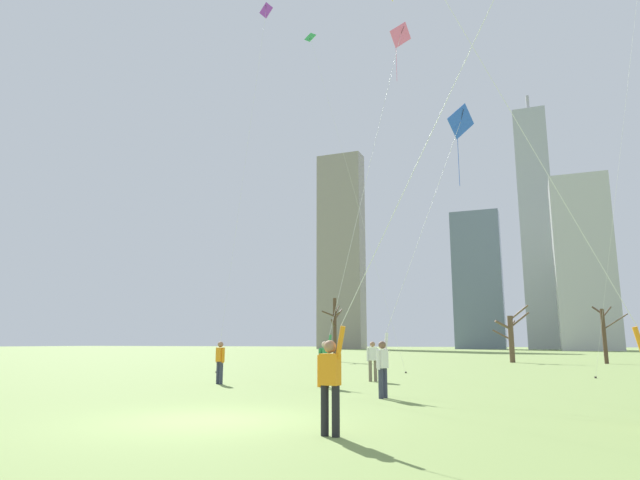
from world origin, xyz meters
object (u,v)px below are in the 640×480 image
object	(u,v)px
distant_kite_drifting_right_purple	(261,48)
bare_tree_left_of_center	(335,327)
kite_flyer_midfield_left_orange	(368,294)
distant_kite_drifting_left_green	(320,72)
bystander_strolling_midfield	(373,359)
kite_flyer_far_back_pink	(347,264)
kite_flyer_midfield_right_yellow	(572,230)
bystander_watching_nearby	(220,360)
kite_flyer_foreground_right_blue	(405,294)
bare_tree_leftmost	(511,335)
bare_tree_center	(604,333)

from	to	relation	value
distant_kite_drifting_right_purple	bare_tree_left_of_center	world-z (taller)	distant_kite_drifting_right_purple
kite_flyer_midfield_left_orange	distant_kite_drifting_right_purple	world-z (taller)	distant_kite_drifting_right_purple
distant_kite_drifting_left_green	bare_tree_left_of_center	bearing A→B (deg)	107.50
kite_flyer_midfield_left_orange	bystander_strolling_midfield	world-z (taller)	kite_flyer_midfield_left_orange
kite_flyer_far_back_pink	distant_kite_drifting_right_purple	distance (m)	16.70
distant_kite_drifting_left_green	distant_kite_drifting_right_purple	distance (m)	3.74
kite_flyer_midfield_right_yellow	bystander_watching_nearby	bearing A→B (deg)	150.03
kite_flyer_midfield_right_yellow	distant_kite_drifting_left_green	world-z (taller)	distant_kite_drifting_left_green
kite_flyer_far_back_pink	bystander_strolling_midfield	distance (m)	4.30
kite_flyer_foreground_right_blue	bare_tree_left_of_center	distance (m)	29.97
kite_flyer_far_back_pink	bare_tree_leftmost	world-z (taller)	kite_flyer_far_back_pink
kite_flyer_midfield_right_yellow	distant_kite_drifting_right_purple	world-z (taller)	distant_kite_drifting_right_purple
kite_flyer_far_back_pink	bystander_strolling_midfield	size ratio (longest dim) A/B	11.04
kite_flyer_midfield_left_orange	bystander_watching_nearby	size ratio (longest dim) A/B	7.52
kite_flyer_foreground_right_blue	distant_kite_drifting_left_green	distance (m)	19.78
kite_flyer_midfield_left_orange	distant_kite_drifting_left_green	size ratio (longest dim) A/B	0.60
kite_flyer_midfield_left_orange	kite_flyer_foreground_right_blue	world-z (taller)	kite_flyer_midfield_left_orange
bystander_strolling_midfield	bare_tree_center	distance (m)	27.44
kite_flyer_far_back_pink	kite_flyer_foreground_right_blue	size ratio (longest dim) A/B	1.65
kite_flyer_far_back_pink	bystander_strolling_midfield	world-z (taller)	kite_flyer_far_back_pink
kite_flyer_midfield_right_yellow	distant_kite_drifting_left_green	xyz separation A→B (m)	(-11.98, 16.58, 13.84)
kite_flyer_midfield_right_yellow	bystander_strolling_midfield	distance (m)	13.30
kite_flyer_foreground_right_blue	bystander_strolling_midfield	xyz separation A→B (m)	(-2.70, 5.40, -2.17)
distant_kite_drifting_left_green	bare_tree_leftmost	distance (m)	26.24
bare_tree_center	kite_flyer_midfield_left_orange	bearing A→B (deg)	-100.76
distant_kite_drifting_left_green	bare_tree_center	distance (m)	29.20
bare_tree_center	bare_tree_leftmost	distance (m)	6.78
bare_tree_leftmost	kite_flyer_midfield_left_orange	bearing A→B (deg)	-90.72
kite_flyer_foreground_right_blue	distant_kite_drifting_right_purple	distance (m)	20.69
bare_tree_left_of_center	bystander_watching_nearby	bearing A→B (deg)	-79.70
kite_flyer_far_back_pink	kite_flyer_midfield_left_orange	bearing A→B (deg)	-69.30
kite_flyer_foreground_right_blue	bystander_watching_nearby	distance (m)	8.31
kite_flyer_far_back_pink	distant_kite_drifting_right_purple	world-z (taller)	distant_kite_drifting_right_purple
bystander_strolling_midfield	distant_kite_drifting_left_green	world-z (taller)	distant_kite_drifting_left_green
kite_flyer_midfield_right_yellow	distant_kite_drifting_left_green	distance (m)	24.70
distant_kite_drifting_left_green	bare_tree_leftmost	size ratio (longest dim) A/B	4.43
bystander_strolling_midfield	bare_tree_left_of_center	world-z (taller)	bare_tree_left_of_center
kite_flyer_midfield_right_yellow	bare_tree_center	distance (m)	36.05
distant_kite_drifting_right_purple	bare_tree_center	xyz separation A→B (m)	(18.64, 21.41, -16.31)
bystander_watching_nearby	bare_tree_leftmost	xyz separation A→B (m)	(9.42, 28.66, 1.27)
bystander_strolling_midfield	bare_tree_center	size ratio (longest dim) A/B	0.37
kite_flyer_far_back_pink	bare_tree_left_of_center	xyz separation A→B (m)	(-9.38, 23.93, -1.74)
bystander_watching_nearby	bare_tree_left_of_center	size ratio (longest dim) A/B	0.30
bare_tree_center	kite_flyer_foreground_right_blue	bearing A→B (deg)	-105.37
kite_flyer_midfield_left_orange	bare_tree_leftmost	distance (m)	38.19
bystander_watching_nearby	bystander_strolling_midfield	size ratio (longest dim) A/B	1.00
bystander_strolling_midfield	distant_kite_drifting_right_purple	world-z (taller)	distant_kite_drifting_right_purple
kite_flyer_foreground_right_blue	kite_flyer_far_back_pink	bearing A→B (deg)	132.60
bare_tree_left_of_center	bare_tree_center	bearing A→B (deg)	8.75
bystander_watching_nearby	distant_kite_drifting_left_green	distance (m)	19.17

